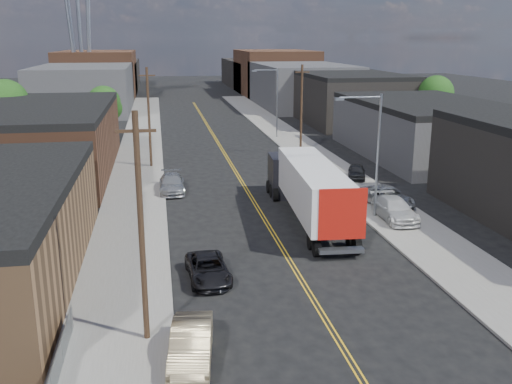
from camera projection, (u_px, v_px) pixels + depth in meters
name	position (u px, v px, depth m)	size (l,w,h in m)	color
ground	(216.00, 140.00, 73.73)	(260.00, 260.00, 0.00)	black
centerline	(231.00, 164.00, 59.46)	(0.32, 120.00, 0.01)	gold
sidewalk_left	(138.00, 167.00, 57.89)	(5.00, 140.00, 0.15)	slate
sidewalk_right	(319.00, 160.00, 61.00)	(5.00, 140.00, 0.15)	slate
warehouse_brown	(46.00, 140.00, 54.70)	(12.00, 26.00, 6.60)	#553222
industrial_right_b	(426.00, 128.00, 63.22)	(14.00, 24.00, 6.10)	#363638
industrial_right_c	(350.00, 98.00, 87.76)	(14.00, 22.00, 7.60)	black
skyline_left_a	(85.00, 88.00, 102.70)	(16.00, 30.00, 8.00)	#363638
skyline_right_a	(301.00, 85.00, 109.26)	(16.00, 30.00, 8.00)	#363638
skyline_left_b	(98.00, 74.00, 126.22)	(16.00, 26.00, 10.00)	#553222
skyline_right_b	(275.00, 72.00, 132.78)	(16.00, 26.00, 10.00)	#553222
skyline_left_c	(106.00, 75.00, 145.64)	(16.00, 40.00, 7.00)	black
skyline_right_c	(260.00, 74.00, 152.20)	(16.00, 40.00, 7.00)	black
streetlight_near	(373.00, 146.00, 40.29)	(3.39, 0.25, 9.00)	gray
streetlight_far	(274.00, 97.00, 73.59)	(3.39, 0.25, 9.00)	gray
utility_pole_left_near	(141.00, 229.00, 23.48)	(1.60, 0.26, 10.00)	black
utility_pole_left_far	(149.00, 117.00, 56.78)	(1.60, 0.26, 10.00)	black
utility_pole_right	(301.00, 110.00, 62.32)	(1.60, 0.26, 10.00)	black
tree_left_mid	(7.00, 105.00, 63.62)	(5.10, 5.04, 8.37)	black
tree_left_far	(104.00, 105.00, 72.16)	(4.35, 4.20, 6.97)	black
tree_right_far	(436.00, 96.00, 77.31)	(4.85, 4.76, 7.91)	black
semi_truck	(306.00, 185.00, 41.03)	(3.64, 16.86, 4.38)	silver
car_left_b	(191.00, 344.00, 23.02)	(1.62, 4.65, 1.53)	#92815F
car_left_c	(208.00, 269.00, 30.89)	(2.13, 4.62, 1.28)	black
car_left_d	(172.00, 183.00, 48.58)	(2.10, 5.18, 1.50)	#9B9EA0
car_right_lot_a	(387.00, 197.00, 44.01)	(2.46, 5.33, 1.48)	#A1A4A6
car_right_lot_b	(395.00, 209.00, 40.74)	(2.13, 5.24, 1.52)	#B4B4B4
car_right_lot_c	(357.00, 171.00, 52.73)	(1.54, 3.82, 1.30)	black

